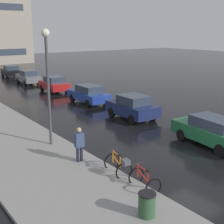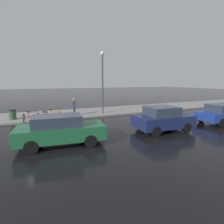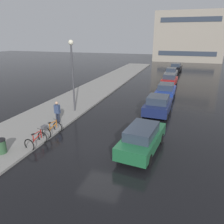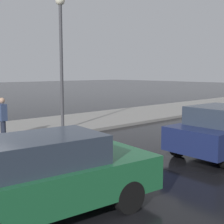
{
  "view_description": "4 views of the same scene",
  "coord_description": "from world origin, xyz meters",
  "px_view_note": "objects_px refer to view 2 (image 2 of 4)",
  "views": [
    {
      "loc": [
        -11.02,
        -8.66,
        5.81
      ],
      "look_at": [
        -1.6,
        4.06,
        1.67
      ],
      "focal_mm": 50.0,
      "sensor_mm": 36.0,
      "label": 1
    },
    {
      "loc": [
        11.07,
        -0.49,
        3.23
      ],
      "look_at": [
        0.68,
        4.07,
        1.21
      ],
      "focal_mm": 28.0,
      "sensor_mm": 36.0,
      "label": 2
    },
    {
      "loc": [
        4.1,
        -10.4,
        6.18
      ],
      "look_at": [
        -0.14,
        2.3,
        1.51
      ],
      "focal_mm": 35.0,
      "sensor_mm": 36.0,
      "label": 3
    },
    {
      "loc": [
        7.14,
        -2.26,
        2.71
      ],
      "look_at": [
        -0.33,
        4.55,
        1.39
      ],
      "focal_mm": 50.0,
      "sensor_mm": 36.0,
      "label": 4
    }
  ],
  "objects_px": {
    "car_green": "(60,130)",
    "trash_bin": "(13,115)",
    "car_blue": "(223,113)",
    "bicycle_second": "(52,115)",
    "pedestrian": "(74,107)",
    "car_navy": "(163,119)",
    "bicycle_nearest": "(31,118)",
    "streetlamp": "(102,74)"
  },
  "relations": [
    {
      "from": "car_green",
      "to": "trash_bin",
      "type": "xyz_separation_m",
      "value": [
        -7.17,
        -2.86,
        -0.33
      ]
    },
    {
      "from": "car_green",
      "to": "car_blue",
      "type": "xyz_separation_m",
      "value": [
        0.18,
        12.12,
        -0.03
      ]
    },
    {
      "from": "bicycle_second",
      "to": "pedestrian",
      "type": "distance_m",
      "value": 2.17
    },
    {
      "from": "bicycle_second",
      "to": "car_blue",
      "type": "relative_size",
      "value": 0.34
    },
    {
      "from": "car_green",
      "to": "car_navy",
      "type": "bearing_deg",
      "value": 89.48
    },
    {
      "from": "bicycle_nearest",
      "to": "car_blue",
      "type": "bearing_deg",
      "value": 65.6
    },
    {
      "from": "car_blue",
      "to": "trash_bin",
      "type": "relative_size",
      "value": 4.53
    },
    {
      "from": "car_green",
      "to": "car_blue",
      "type": "distance_m",
      "value": 12.12
    },
    {
      "from": "bicycle_nearest",
      "to": "trash_bin",
      "type": "relative_size",
      "value": 1.31
    },
    {
      "from": "bicycle_nearest",
      "to": "car_blue",
      "type": "xyz_separation_m",
      "value": [
        6.15,
        13.57,
        0.37
      ]
    },
    {
      "from": "bicycle_second",
      "to": "car_navy",
      "type": "xyz_separation_m",
      "value": [
        6.04,
        6.34,
        0.32
      ]
    },
    {
      "from": "bicycle_second",
      "to": "streetlamp",
      "type": "bearing_deg",
      "value": 99.05
    },
    {
      "from": "car_navy",
      "to": "pedestrian",
      "type": "height_order",
      "value": "pedestrian"
    },
    {
      "from": "car_navy",
      "to": "car_blue",
      "type": "height_order",
      "value": "car_navy"
    },
    {
      "from": "car_green",
      "to": "car_blue",
      "type": "bearing_deg",
      "value": 89.16
    },
    {
      "from": "bicycle_second",
      "to": "car_navy",
      "type": "distance_m",
      "value": 8.77
    },
    {
      "from": "car_navy",
      "to": "bicycle_nearest",
      "type": "bearing_deg",
      "value": -127.53
    },
    {
      "from": "car_green",
      "to": "pedestrian",
      "type": "xyz_separation_m",
      "value": [
        -6.68,
        2.07,
        0.17
      ]
    },
    {
      "from": "car_blue",
      "to": "streetlamp",
      "type": "height_order",
      "value": "streetlamp"
    },
    {
      "from": "bicycle_nearest",
      "to": "car_navy",
      "type": "distance_m",
      "value": 9.92
    },
    {
      "from": "car_blue",
      "to": "streetlamp",
      "type": "distance_m",
      "value": 10.52
    },
    {
      "from": "bicycle_second",
      "to": "pedestrian",
      "type": "relative_size",
      "value": 0.84
    },
    {
      "from": "bicycle_nearest",
      "to": "car_green",
      "type": "bearing_deg",
      "value": 13.61
    },
    {
      "from": "car_blue",
      "to": "bicycle_nearest",
      "type": "bearing_deg",
      "value": -114.4
    },
    {
      "from": "bicycle_second",
      "to": "car_green",
      "type": "height_order",
      "value": "car_green"
    },
    {
      "from": "bicycle_nearest",
      "to": "streetlamp",
      "type": "bearing_deg",
      "value": 96.96
    },
    {
      "from": "car_green",
      "to": "trash_bin",
      "type": "distance_m",
      "value": 7.73
    },
    {
      "from": "car_navy",
      "to": "car_blue",
      "type": "relative_size",
      "value": 0.9
    },
    {
      "from": "car_navy",
      "to": "trash_bin",
      "type": "xyz_separation_m",
      "value": [
        -7.23,
        -9.27,
        -0.35
      ]
    },
    {
      "from": "car_navy",
      "to": "bicycle_second",
      "type": "bearing_deg",
      "value": -133.6
    },
    {
      "from": "pedestrian",
      "to": "trash_bin",
      "type": "distance_m",
      "value": 4.98
    },
    {
      "from": "car_navy",
      "to": "trash_bin",
      "type": "distance_m",
      "value": 11.76
    },
    {
      "from": "trash_bin",
      "to": "car_green",
      "type": "bearing_deg",
      "value": 21.76
    },
    {
      "from": "car_blue",
      "to": "bicycle_second",
      "type": "bearing_deg",
      "value": -117.07
    },
    {
      "from": "car_green",
      "to": "car_blue",
      "type": "relative_size",
      "value": 1.06
    },
    {
      "from": "bicycle_second",
      "to": "car_green",
      "type": "relative_size",
      "value": 0.32
    },
    {
      "from": "bicycle_nearest",
      "to": "car_green",
      "type": "height_order",
      "value": "car_green"
    },
    {
      "from": "bicycle_second",
      "to": "car_navy",
      "type": "height_order",
      "value": "car_navy"
    },
    {
      "from": "bicycle_nearest",
      "to": "streetlamp",
      "type": "relative_size",
      "value": 0.21
    },
    {
      "from": "bicycle_second",
      "to": "trash_bin",
      "type": "relative_size",
      "value": 1.55
    },
    {
      "from": "car_blue",
      "to": "pedestrian",
      "type": "distance_m",
      "value": 12.17
    },
    {
      "from": "bicycle_nearest",
      "to": "pedestrian",
      "type": "xyz_separation_m",
      "value": [
        -0.7,
        3.52,
        0.57
      ]
    }
  ]
}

